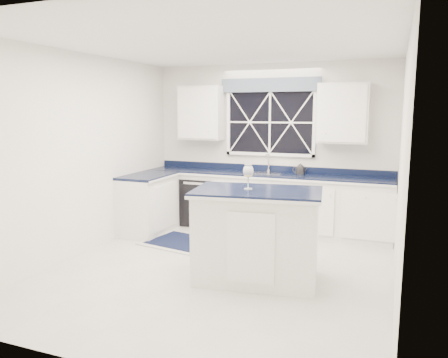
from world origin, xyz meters
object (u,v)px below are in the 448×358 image
at_px(island, 257,235).
at_px(kettle, 300,169).
at_px(dishwasher, 203,200).
at_px(soap_bottle, 299,169).
at_px(faucet, 268,162).
at_px(wine_glass, 248,172).

xyz_separation_m(island, kettle, (0.04, 2.21, 0.49)).
xyz_separation_m(dishwasher, soap_bottle, (1.62, 0.13, 0.61)).
bearing_deg(dishwasher, kettle, 4.05).
height_order(dishwasher, faucet, faucet).
distance_m(kettle, soap_bottle, 0.03).
distance_m(island, wine_glass, 0.73).
xyz_separation_m(faucet, soap_bottle, (0.52, -0.06, -0.08)).
xyz_separation_m(island, wine_glass, (-0.11, -0.00, 0.72)).
bearing_deg(faucet, soap_bottle, -6.94).
height_order(kettle, wine_glass, wine_glass).
distance_m(faucet, kettle, 0.56).
xyz_separation_m(faucet, island, (0.51, -2.29, -0.56)).
bearing_deg(island, wine_glass, 172.01).
xyz_separation_m(kettle, wine_glass, (-0.15, -2.21, 0.24)).
height_order(wine_glass, soap_bottle, wine_glass).
relative_size(kettle, soap_bottle, 1.50).
height_order(island, kettle, kettle).
bearing_deg(kettle, faucet, 166.93).
bearing_deg(soap_bottle, faucet, 173.06).
bearing_deg(kettle, dishwasher, 179.06).
bearing_deg(wine_glass, dishwasher, 125.68).
height_order(dishwasher, wine_glass, wine_glass).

